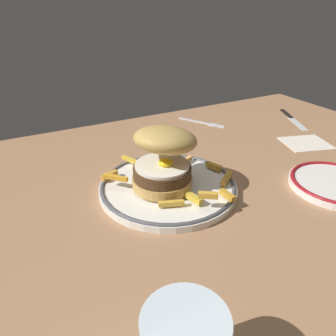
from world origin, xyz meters
The scene contains 8 objects.
ground_plane centered at (0.00, 0.00, -2.00)cm, with size 144.27×86.76×4.00cm, color #9E714E.
dinner_plate centered at (2.95, 3.24, 0.84)cm, with size 25.24×25.24×1.60cm.
burger centered at (2.14, 3.23, 7.09)cm, with size 15.41×15.18×11.53cm.
fries_pile centered at (5.01, 2.72, 2.30)cm, with size 22.90×24.47×2.75cm.
side_plate centered at (30.97, -10.74, 0.83)cm, with size 16.48×16.48×1.60cm.
fork centered at (28.62, 30.33, 0.18)cm, with size 8.35×13.18×0.36cm.
knife centered at (54.42, 21.49, 0.26)cm, with size 9.26×16.83×0.70cm.
napkin centered at (42.96, 6.06, 0.20)cm, with size 10.65×9.15×0.40cm, color silver.
Camera 1 is at (-20.22, -40.21, 31.06)cm, focal length 33.40 mm.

